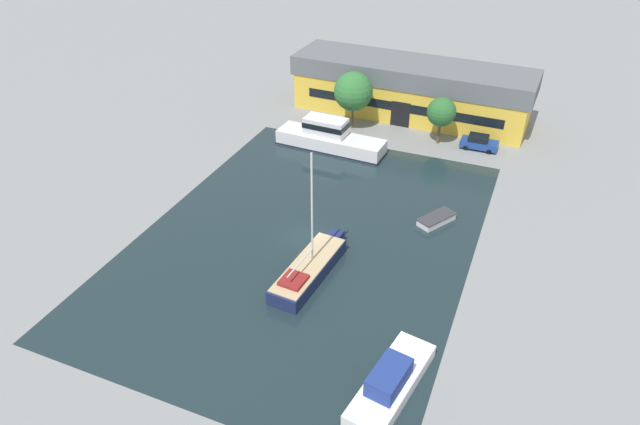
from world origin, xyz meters
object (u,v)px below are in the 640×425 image
(parked_car, at_px, (479,142))
(cabin_boat, at_px, (391,382))
(quay_tree_near_building, at_px, (353,91))
(motor_cruiser, at_px, (329,138))
(small_dinghy, at_px, (436,219))
(warehouse_building, at_px, (411,89))
(quay_tree_by_water, at_px, (441,112))
(sailboat_moored, at_px, (310,268))

(parked_car, bearing_deg, cabin_boat, 1.03)
(quay_tree_near_building, height_order, motor_cruiser, quay_tree_near_building)
(parked_car, height_order, small_dinghy, parked_car)
(motor_cruiser, bearing_deg, cabin_boat, -149.07)
(warehouse_building, height_order, parked_car, warehouse_building)
(quay_tree_by_water, xyz_separation_m, sailboat_moored, (-4.30, -28.19, -3.20))
(sailboat_moored, bearing_deg, motor_cruiser, 112.31)
(warehouse_building, distance_m, small_dinghy, 25.22)
(sailboat_moored, bearing_deg, quay_tree_by_water, 85.90)
(sailboat_moored, bearing_deg, cabin_boat, -38.38)
(parked_car, bearing_deg, warehouse_building, -122.83)
(quay_tree_by_water, bearing_deg, small_dinghy, -77.80)
(quay_tree_near_building, height_order, quay_tree_by_water, quay_tree_near_building)
(parked_car, bearing_deg, small_dinghy, -3.45)
(motor_cruiser, height_order, cabin_boat, motor_cruiser)
(warehouse_building, height_order, sailboat_moored, sailboat_moored)
(warehouse_building, relative_size, motor_cruiser, 2.36)
(small_dinghy, bearing_deg, quay_tree_by_water, 132.76)
(quay_tree_by_water, bearing_deg, sailboat_moored, -98.68)
(quay_tree_near_building, bearing_deg, motor_cruiser, -94.78)
(quay_tree_near_building, relative_size, parked_car, 1.68)
(sailboat_moored, height_order, small_dinghy, sailboat_moored)
(warehouse_building, relative_size, small_dinghy, 7.35)
(warehouse_building, height_order, cabin_boat, warehouse_building)
(parked_car, relative_size, sailboat_moored, 0.38)
(quay_tree_by_water, bearing_deg, motor_cruiser, -151.26)
(warehouse_building, distance_m, quay_tree_near_building, 8.70)
(sailboat_moored, xyz_separation_m, small_dinghy, (7.88, 11.62, -0.36))
(small_dinghy, distance_m, cabin_boat, 20.53)
(parked_car, bearing_deg, sailboat_moored, -17.26)
(quay_tree_by_water, height_order, parked_car, quay_tree_by_water)
(sailboat_moored, xyz_separation_m, motor_cruiser, (-7.03, 21.98, 0.60))
(sailboat_moored, height_order, motor_cruiser, sailboat_moored)
(warehouse_building, relative_size, quay_tree_by_water, 5.41)
(quay_tree_by_water, distance_m, motor_cruiser, 13.18)
(parked_car, distance_m, small_dinghy, 16.90)
(motor_cruiser, xyz_separation_m, cabin_boat, (16.53, -30.82, -0.49))
(small_dinghy, bearing_deg, cabin_boat, -54.94)
(quay_tree_near_building, xyz_separation_m, quay_tree_by_water, (10.80, -0.14, -0.82))
(motor_cruiser, distance_m, small_dinghy, 18.18)
(sailboat_moored, bearing_deg, quay_tree_near_building, 107.49)
(small_dinghy, xyz_separation_m, cabin_boat, (1.61, -20.47, 0.48))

